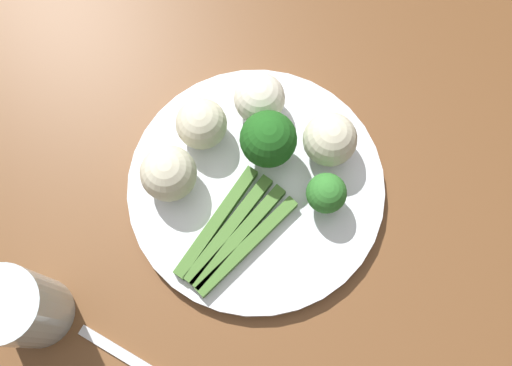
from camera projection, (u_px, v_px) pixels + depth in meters
The scene contains 11 objects.
ground_plane at pixel (261, 259), 1.36m from camera, with size 6.00×6.00×0.02m, color tan.
dining_table at pixel (265, 169), 0.72m from camera, with size 1.32×0.90×0.77m.
plate at pixel (256, 187), 0.59m from camera, with size 0.27×0.27×0.01m, color white.
asparagus_bundle at pixel (233, 234), 0.56m from camera, with size 0.14×0.08×0.01m.
broccoli_outer_edge at pixel (326, 193), 0.55m from camera, with size 0.04×0.04×0.05m.
broccoli_front_left at pixel (268, 140), 0.55m from camera, with size 0.06×0.06×0.07m.
cauliflower_near_center at pixel (201, 124), 0.57m from camera, with size 0.05×0.05×0.05m, color beige.
cauliflower_mid at pixel (330, 139), 0.56m from camera, with size 0.06×0.06×0.06m, color beige.
cauliflower_back at pixel (259, 98), 0.58m from camera, with size 0.05×0.05×0.05m, color white.
cauliflower_right at pixel (169, 173), 0.55m from camera, with size 0.06×0.06×0.06m, color beige.
water_glass at pixel (21, 308), 0.51m from camera, with size 0.07×0.07×0.10m, color silver.
Camera 1 is at (0.21, 0.09, 1.34)m, focal length 39.20 mm.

